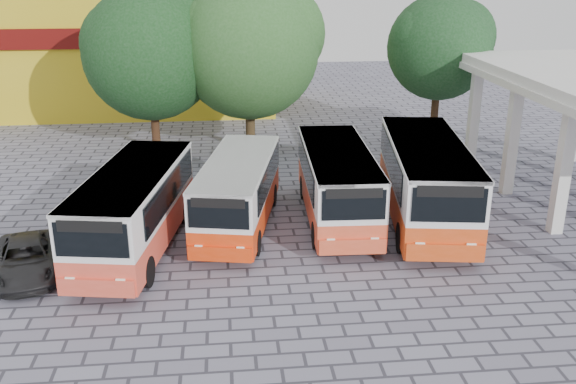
{
  "coord_description": "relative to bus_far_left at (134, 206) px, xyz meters",
  "views": [
    {
      "loc": [
        -4.36,
        -19.13,
        9.61
      ],
      "look_at": [
        -2.06,
        3.12,
        1.5
      ],
      "focal_mm": 40.0,
      "sensor_mm": 36.0,
      "label": 1
    }
  ],
  "objects": [
    {
      "name": "bus_far_right",
      "position": [
        10.76,
        1.51,
        0.15
      ],
      "size": [
        3.92,
        9.06,
        3.15
      ],
      "rotation": [
        0.0,
        0.0,
        -0.15
      ],
      "color": "#DD4512",
      "rests_on": "ground"
    },
    {
      "name": "bus_centre_left",
      "position": [
        3.63,
        1.69,
        -0.13
      ],
      "size": [
        3.66,
        7.73,
        2.66
      ],
      "rotation": [
        0.0,
        0.0,
        -0.2
      ],
      "color": "red",
      "rests_on": "ground"
    },
    {
      "name": "tree_right",
      "position": [
        14.55,
        11.95,
        3.84
      ],
      "size": [
        5.71,
        5.44,
        8.05
      ],
      "color": "#442B1B",
      "rests_on": "ground"
    },
    {
      "name": "shophouse_block",
      "position": [
        -3.49,
        24.18,
        2.49
      ],
      "size": [
        20.4,
        10.4,
        8.3
      ],
      "color": "gold",
      "rests_on": "ground"
    },
    {
      "name": "bus_centre_right",
      "position": [
        7.43,
        2.03,
        -0.03
      ],
      "size": [
        2.7,
        7.94,
        2.83
      ],
      "rotation": [
        0.0,
        0.0,
        -0.04
      ],
      "color": "#E64E2A",
      "rests_on": "ground"
    },
    {
      "name": "tree_left",
      "position": [
        -0.3,
        12.26,
        3.76
      ],
      "size": [
        7.06,
        6.73,
        8.57
      ],
      "color": "#4A2C19",
      "rests_on": "ground"
    },
    {
      "name": "bus_far_left",
      "position": [
        0.0,
        0.0,
        0.0
      ],
      "size": [
        3.75,
        8.33,
        2.88
      ],
      "rotation": [
        0.0,
        0.0,
        -0.17
      ],
      "color": "#E34A32",
      "rests_on": "ground"
    },
    {
      "name": "tree_middle",
      "position": [
        4.65,
        12.01,
        3.97
      ],
      "size": [
        7.51,
        7.15,
        8.98
      ],
      "color": "#4B3920",
      "rests_on": "ground"
    },
    {
      "name": "parked_car",
      "position": [
        -3.31,
        -1.55,
        -1.11
      ],
      "size": [
        2.74,
        4.32,
        1.11
      ],
      "primitive_type": "imported",
      "rotation": [
        0.0,
        0.0,
        0.24
      ],
      "color": "black",
      "rests_on": "ground"
    },
    {
      "name": "ground",
      "position": [
        7.51,
        -1.81,
        -1.67
      ],
      "size": [
        90.0,
        90.0,
        0.0
      ],
      "primitive_type": "plane",
      "color": "slate",
      "rests_on": "ground"
    }
  ]
}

